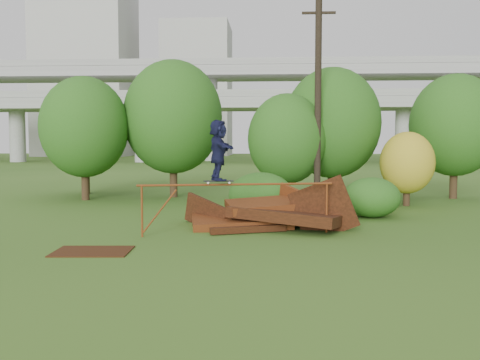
# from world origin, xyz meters

# --- Properties ---
(ground) EXTENTS (240.00, 240.00, 0.00)m
(ground) POSITION_xyz_m (0.00, 0.00, 0.00)
(ground) COLOR #2D5116
(ground) RESTS_ON ground
(scrap_pile) EXTENTS (5.75, 3.57, 2.21)m
(scrap_pile) POSITION_xyz_m (0.06, 2.95, 0.40)
(scrap_pile) COLOR #47200C
(scrap_pile) RESTS_ON ground
(grind_rail) EXTENTS (5.72, 1.25, 1.53)m
(grind_rail) POSITION_xyz_m (-0.87, 1.58, 1.26)
(grind_rail) COLOR brown
(grind_rail) RESTS_ON ground
(skateboard) EXTENTS (0.90, 0.41, 0.09)m
(skateboard) POSITION_xyz_m (-1.40, 1.47, 1.60)
(skateboard) COLOR black
(skateboard) RESTS_ON grind_rail
(skater) EXTENTS (1.04, 1.74, 1.78)m
(skater) POSITION_xyz_m (-1.40, 1.47, 2.51)
(skater) COLOR #161839
(skater) RESTS_ON skateboard
(flat_plate) EXTENTS (1.96, 1.46, 0.03)m
(flat_plate) POSITION_xyz_m (-4.31, -1.15, 0.01)
(flat_plate) COLOR #371B0B
(flat_plate) RESTS_ON ground
(tree_0) EXTENTS (4.16, 4.16, 5.87)m
(tree_0) POSITION_xyz_m (-8.72, 10.79, 3.47)
(tree_0) COLOR black
(tree_0) RESTS_ON ground
(tree_1) EXTENTS (4.91, 4.91, 6.84)m
(tree_1) POSITION_xyz_m (-4.77, 12.38, 4.00)
(tree_1) COLOR black
(tree_1) RESTS_ON ground
(tree_2) EXTENTS (3.48, 3.48, 4.90)m
(tree_2) POSITION_xyz_m (0.82, 9.65, 2.89)
(tree_2) COLOR black
(tree_2) RESTS_ON ground
(tree_3) EXTENTS (4.49, 4.49, 6.24)m
(tree_3) POSITION_xyz_m (2.97, 11.18, 3.64)
(tree_3) COLOR black
(tree_3) RESTS_ON ground
(tree_4) EXTENTS (2.32, 2.32, 3.21)m
(tree_4) POSITION_xyz_m (5.98, 9.26, 1.86)
(tree_4) COLOR black
(tree_4) RESTS_ON ground
(tree_5) EXTENTS (4.31, 4.31, 6.06)m
(tree_5) POSITION_xyz_m (9.02, 12.48, 3.57)
(tree_5) COLOR black
(tree_5) RESTS_ON ground
(tree_6) EXTENTS (3.59, 3.59, 5.02)m
(tree_6) POSITION_xyz_m (-9.72, 13.78, 2.95)
(tree_6) COLOR black
(tree_6) RESTS_ON ground
(shrub_left) EXTENTS (2.38, 2.20, 1.65)m
(shrub_left) POSITION_xyz_m (-0.24, 5.45, 0.82)
(shrub_left) COLOR #224913
(shrub_left) RESTS_ON ground
(shrub_right) EXTENTS (2.08, 1.90, 1.47)m
(shrub_right) POSITION_xyz_m (3.81, 5.53, 0.74)
(shrub_right) COLOR #224913
(shrub_right) RESTS_ON ground
(utility_pole) EXTENTS (1.40, 0.28, 8.83)m
(utility_pole) POSITION_xyz_m (2.08, 8.69, 4.49)
(utility_pole) COLOR black
(utility_pole) RESTS_ON ground
(freeway_overpass) EXTENTS (160.00, 15.00, 13.70)m
(freeway_overpass) POSITION_xyz_m (0.00, 62.92, 10.32)
(freeway_overpass) COLOR gray
(freeway_overpass) RESTS_ON ground
(building_left) EXTENTS (18.00, 16.00, 35.00)m
(building_left) POSITION_xyz_m (-38.00, 95.00, 17.50)
(building_left) COLOR #9E9E99
(building_left) RESTS_ON ground
(building_right) EXTENTS (14.00, 14.00, 28.00)m
(building_right) POSITION_xyz_m (-16.00, 102.00, 14.00)
(building_right) COLOR #9E9E99
(building_right) RESTS_ON ground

